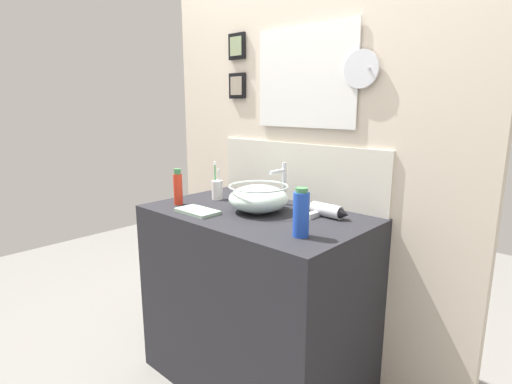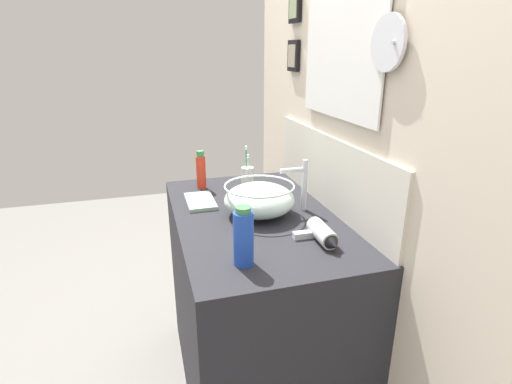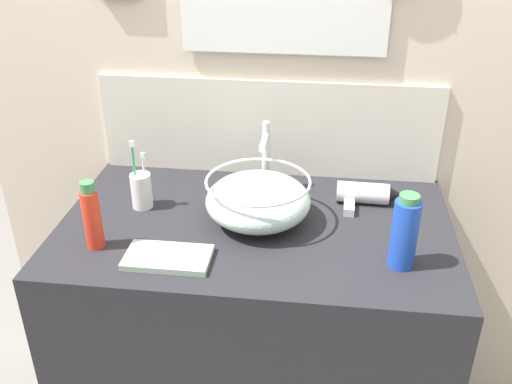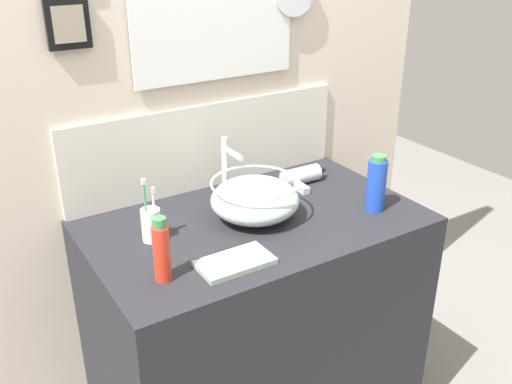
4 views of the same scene
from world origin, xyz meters
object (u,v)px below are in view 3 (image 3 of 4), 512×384
faucet (265,153)px  hair_drier (367,194)px  hand_towel (168,257)px  toothbrush_cup (141,190)px  spray_bottle (405,232)px  glass_bowl_sink (258,200)px  lotion_bottle (92,217)px

faucet → hair_drier: (0.31, -0.04, -0.10)m
hair_drier → hand_towel: hair_drier is taller
toothbrush_cup → spray_bottle: 0.75m
faucet → hair_drier: 0.33m
glass_bowl_sink → lotion_bottle: 0.44m
glass_bowl_sink → lotion_bottle: size_ratio=1.54×
faucet → hand_towel: (-0.20, -0.40, -0.12)m
toothbrush_cup → lotion_bottle: toothbrush_cup is taller
hair_drier → toothbrush_cup: bearing=-171.2°
spray_bottle → lotion_bottle: bearing=-179.0°
faucet → hand_towel: bearing=-116.8°
glass_bowl_sink → toothbrush_cup: 0.35m
hand_towel → toothbrush_cup: bearing=119.2°
spray_bottle → hand_towel: (-0.58, -0.05, -0.09)m
hair_drier → lotion_bottle: 0.78m
hair_drier → toothbrush_cup: (-0.65, -0.10, 0.03)m
lotion_bottle → hand_towel: lotion_bottle is taller
hair_drier → spray_bottle: spray_bottle is taller
glass_bowl_sink → spray_bottle: spray_bottle is taller
toothbrush_cup → spray_bottle: toothbrush_cup is taller
hair_drier → toothbrush_cup: toothbrush_cup is taller
spray_bottle → toothbrush_cup: bearing=164.1°
lotion_bottle → glass_bowl_sink: bearing=23.8°
hand_towel → faucet: bearing=63.2°
lotion_bottle → faucet: bearing=41.7°
glass_bowl_sink → hair_drier: bearing=25.0°
glass_bowl_sink → hand_towel: size_ratio=1.35×
faucet → toothbrush_cup: size_ratio=1.06×
toothbrush_cup → spray_bottle: size_ratio=1.06×
hair_drier → lotion_bottle: (-0.71, -0.32, 0.06)m
faucet → hair_drier: bearing=-7.4°
toothbrush_cup → glass_bowl_sink: bearing=-6.8°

